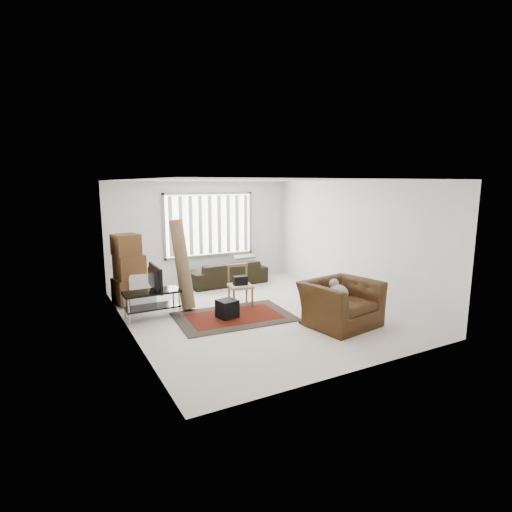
{
  "coord_description": "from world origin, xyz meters",
  "views": [
    {
      "loc": [
        -3.75,
        -7.0,
        2.64
      ],
      "look_at": [
        0.38,
        0.67,
        1.05
      ],
      "focal_mm": 28.0,
      "sensor_mm": 36.0,
      "label": 1
    }
  ],
  "objects_px": {
    "tv_stand": "(152,298)",
    "armchair": "(341,300)",
    "sofa": "(227,269)",
    "side_chair": "(240,284)",
    "moving_boxes": "(129,272)"
  },
  "relations": [
    {
      "from": "sofa",
      "to": "armchair",
      "type": "bearing_deg",
      "value": 96.86
    },
    {
      "from": "tv_stand",
      "to": "moving_boxes",
      "type": "bearing_deg",
      "value": 99.33
    },
    {
      "from": "moving_boxes",
      "to": "armchair",
      "type": "relative_size",
      "value": 1.07
    },
    {
      "from": "moving_boxes",
      "to": "armchair",
      "type": "bearing_deg",
      "value": -45.85
    },
    {
      "from": "tv_stand",
      "to": "armchair",
      "type": "distance_m",
      "value": 3.68
    },
    {
      "from": "tv_stand",
      "to": "sofa",
      "type": "bearing_deg",
      "value": 36.02
    },
    {
      "from": "moving_boxes",
      "to": "tv_stand",
      "type": "bearing_deg",
      "value": -80.67
    },
    {
      "from": "sofa",
      "to": "side_chair",
      "type": "xyz_separation_m",
      "value": [
        -0.54,
        -1.89,
        0.1
      ]
    },
    {
      "from": "tv_stand",
      "to": "sofa",
      "type": "height_order",
      "value": "sofa"
    },
    {
      "from": "moving_boxes",
      "to": "side_chair",
      "type": "xyz_separation_m",
      "value": [
        2.08,
        -1.34,
        -0.23
      ]
    },
    {
      "from": "armchair",
      "to": "sofa",
      "type": "bearing_deg",
      "value": 90.09
    },
    {
      "from": "tv_stand",
      "to": "sofa",
      "type": "distance_m",
      "value": 3.0
    },
    {
      "from": "armchair",
      "to": "moving_boxes",
      "type": "bearing_deg",
      "value": 125.52
    },
    {
      "from": "moving_boxes",
      "to": "sofa",
      "type": "xyz_separation_m",
      "value": [
        2.62,
        0.55,
        -0.32
      ]
    },
    {
      "from": "sofa",
      "to": "tv_stand",
      "type": "bearing_deg",
      "value": 34.16
    }
  ]
}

